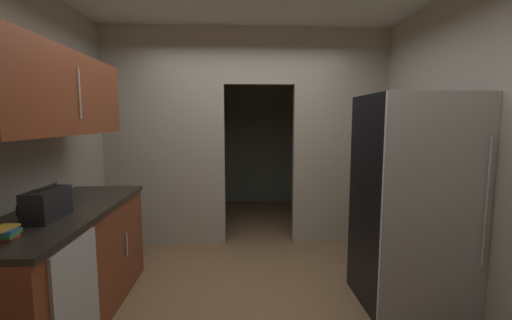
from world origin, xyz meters
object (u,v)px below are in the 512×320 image
at_px(boombox, 47,204).
at_px(dishwasher, 78,307).
at_px(refrigerator, 412,202).
at_px(book_stack, 4,233).

bearing_deg(boombox, dishwasher, -42.90).
bearing_deg(refrigerator, boombox, -171.61).
distance_m(refrigerator, dishwasher, 2.63).
relative_size(dishwasher, boombox, 2.31).
bearing_deg(book_stack, dishwasher, 20.46).
height_order(refrigerator, boombox, refrigerator).
relative_size(refrigerator, book_stack, 10.61).
bearing_deg(dishwasher, book_stack, -159.54).
bearing_deg(refrigerator, dishwasher, -164.45).
distance_m(refrigerator, boombox, 2.83).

